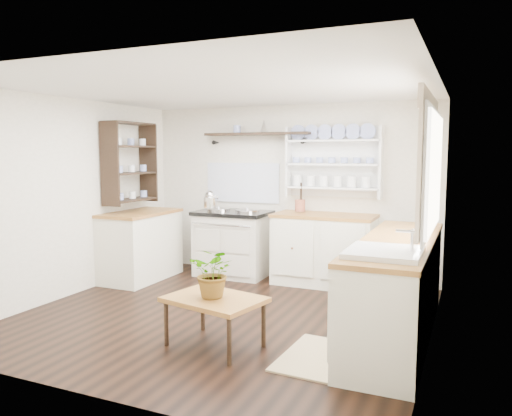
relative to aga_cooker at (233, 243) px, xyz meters
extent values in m
cube|color=black|center=(0.67, -1.57, -0.45)|extent=(4.00, 3.80, 0.01)
cube|color=beige|center=(0.67, 0.33, 0.70)|extent=(4.00, 0.02, 2.30)
cube|color=beige|center=(2.67, -1.57, 0.70)|extent=(0.02, 3.80, 2.30)
cube|color=beige|center=(-1.33, -1.57, 0.70)|extent=(0.02, 3.80, 2.30)
cube|color=white|center=(0.67, -1.57, 1.85)|extent=(4.00, 3.80, 0.01)
cube|color=white|center=(2.63, -1.42, 1.05)|extent=(0.04, 1.40, 1.00)
cube|color=white|center=(2.61, -1.42, 1.05)|extent=(0.02, 1.50, 1.10)
cube|color=beige|center=(2.59, -1.42, 1.63)|extent=(0.04, 1.55, 0.18)
cube|color=beige|center=(0.00, 0.00, -0.03)|extent=(0.94, 0.61, 0.83)
cube|color=black|center=(0.00, 0.00, 0.41)|extent=(0.98, 0.65, 0.05)
cylinder|color=silver|center=(-0.22, 0.00, 0.45)|extent=(0.32, 0.32, 0.03)
cylinder|color=silver|center=(0.22, 0.00, 0.45)|extent=(0.32, 0.32, 0.03)
cylinder|color=silver|center=(0.00, -0.35, 0.29)|extent=(0.85, 0.02, 0.02)
cube|color=#ECE6CC|center=(1.27, 0.03, -0.01)|extent=(1.25, 0.60, 0.88)
cube|color=brown|center=(1.27, 0.03, 0.43)|extent=(1.27, 0.63, 0.04)
cube|color=#ECE6CC|center=(2.37, -1.47, -0.01)|extent=(0.60, 2.40, 0.88)
cube|color=brown|center=(2.37, -1.47, 0.43)|extent=(0.62, 2.43, 0.04)
cube|color=white|center=(2.37, -2.22, 0.35)|extent=(0.55, 0.60, 0.28)
cylinder|color=silver|center=(2.57, -2.22, 0.55)|extent=(0.02, 0.02, 0.22)
cube|color=#ECE6CC|center=(-1.03, -0.67, -0.01)|extent=(0.60, 1.10, 0.88)
cube|color=brown|center=(-1.03, -0.67, 0.43)|extent=(0.62, 1.13, 0.04)
cube|color=white|center=(1.32, 0.31, 1.10)|extent=(1.20, 0.03, 0.90)
cube|color=white|center=(1.32, 0.22, 1.10)|extent=(1.20, 0.22, 0.02)
cylinder|color=navy|center=(1.32, 0.23, 1.37)|extent=(0.20, 0.02, 0.20)
cube|color=black|center=(0.27, 0.20, 1.47)|extent=(1.50, 0.24, 0.04)
cone|color=black|center=(-0.38, 0.27, 1.36)|extent=(0.06, 0.20, 0.06)
cone|color=black|center=(0.92, 0.27, 1.36)|extent=(0.06, 0.20, 0.06)
cube|color=black|center=(-1.17, -0.67, 1.10)|extent=(0.28, 0.80, 1.05)
cylinder|color=brown|center=(0.92, 0.11, 0.54)|extent=(0.13, 0.13, 0.15)
cube|color=brown|center=(0.98, -2.34, -0.03)|extent=(0.90, 0.73, 0.04)
cylinder|color=black|center=(0.58, -2.49, -0.25)|extent=(0.04, 0.04, 0.39)
cylinder|color=black|center=(0.68, -2.03, -0.25)|extent=(0.04, 0.04, 0.39)
cylinder|color=black|center=(1.27, -2.64, -0.25)|extent=(0.04, 0.04, 0.39)
cylinder|color=black|center=(1.37, -2.18, -0.25)|extent=(0.04, 0.04, 0.39)
imported|color=#3F7233|center=(0.98, -2.34, 0.20)|extent=(0.40, 0.35, 0.43)
cube|color=#9F8F5C|center=(1.87, -2.22, -0.44)|extent=(0.59, 0.88, 0.02)
camera|label=1|loc=(2.97, -6.01, 1.22)|focal=35.00mm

